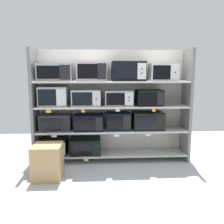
% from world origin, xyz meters
% --- Properties ---
extents(ground, '(6.66, 6.00, 0.02)m').
position_xyz_m(ground, '(0.00, -1.00, -0.01)').
color(ground, '#B2B7BC').
extents(back_panel, '(2.86, 0.04, 2.00)m').
position_xyz_m(back_panel, '(0.00, 0.25, 1.00)').
color(back_panel, beige).
rests_on(back_panel, ground).
extents(upright_left, '(0.05, 0.47, 2.00)m').
position_xyz_m(upright_left, '(-1.36, 0.00, 1.00)').
color(upright_left, slate).
rests_on(upright_left, ground).
extents(upright_right, '(0.05, 0.47, 2.00)m').
position_xyz_m(upright_right, '(1.36, 0.00, 1.00)').
color(upright_right, slate).
rests_on(upright_right, ground).
extents(shelf_0, '(2.66, 0.47, 0.03)m').
position_xyz_m(shelf_0, '(0.00, 0.00, 0.12)').
color(shelf_0, beige).
rests_on(shelf_0, ground).
extents(microwave_0, '(0.45, 0.39, 0.28)m').
position_xyz_m(microwave_0, '(-1.04, -0.00, 0.28)').
color(microwave_0, black).
rests_on(microwave_0, shelf_0).
extents(microwave_1, '(0.54, 0.43, 0.27)m').
position_xyz_m(microwave_1, '(-0.48, -0.00, 0.27)').
color(microwave_1, black).
rests_on(microwave_1, shelf_0).
extents(price_tag_0, '(0.08, 0.00, 0.03)m').
position_xyz_m(price_tag_0, '(-0.46, -0.24, 0.08)').
color(price_tag_0, beige).
extents(shelf_1, '(2.66, 0.47, 0.03)m').
position_xyz_m(shelf_1, '(0.00, 0.00, 0.56)').
color(shelf_1, beige).
extents(microwave_2, '(0.54, 0.36, 0.28)m').
position_xyz_m(microwave_2, '(-1.00, -0.00, 0.71)').
color(microwave_2, '#2C2838').
rests_on(microwave_2, shelf_1).
extents(microwave_3, '(0.51, 0.42, 0.28)m').
position_xyz_m(microwave_3, '(-0.42, -0.00, 0.71)').
color(microwave_3, black).
rests_on(microwave_3, shelf_1).
extents(microwave_4, '(0.43, 0.36, 0.31)m').
position_xyz_m(microwave_4, '(0.11, -0.00, 0.72)').
color(microwave_4, black).
rests_on(microwave_4, shelf_1).
extents(microwave_5, '(0.54, 0.40, 0.31)m').
position_xyz_m(microwave_5, '(0.65, -0.00, 0.72)').
color(microwave_5, black).
rests_on(microwave_5, shelf_1).
extents(price_tag_1, '(0.09, 0.00, 0.03)m').
position_xyz_m(price_tag_1, '(-1.00, -0.24, 0.52)').
color(price_tag_1, white).
extents(price_tag_2, '(0.09, 0.00, 0.04)m').
position_xyz_m(price_tag_2, '(0.07, -0.24, 0.52)').
color(price_tag_2, white).
extents(price_tag_3, '(0.09, 0.00, 0.04)m').
position_xyz_m(price_tag_3, '(0.62, -0.24, 0.52)').
color(price_tag_3, beige).
extents(shelf_2, '(2.66, 0.47, 0.03)m').
position_xyz_m(shelf_2, '(0.00, 0.00, 0.99)').
color(shelf_2, beige).
extents(microwave_6, '(0.49, 0.37, 0.34)m').
position_xyz_m(microwave_6, '(-1.02, -0.00, 1.17)').
color(microwave_6, '#A4A6A7').
rests_on(microwave_6, shelf_2).
extents(microwave_7, '(0.50, 0.38, 0.28)m').
position_xyz_m(microwave_7, '(-0.45, -0.00, 1.15)').
color(microwave_7, '#BCBBB8').
rests_on(microwave_7, shelf_2).
extents(microwave_8, '(0.49, 0.36, 0.27)m').
position_xyz_m(microwave_8, '(0.12, -0.00, 1.14)').
color(microwave_8, '#999AA4').
rests_on(microwave_8, shelf_2).
extents(microwave_9, '(0.46, 0.42, 0.28)m').
position_xyz_m(microwave_9, '(0.67, -0.00, 1.14)').
color(microwave_9, black).
rests_on(microwave_9, shelf_2).
extents(price_tag_4, '(0.09, 0.00, 0.05)m').
position_xyz_m(price_tag_4, '(-1.07, -0.24, 0.95)').
color(price_tag_4, orange).
extents(price_tag_5, '(0.05, 0.00, 0.05)m').
position_xyz_m(price_tag_5, '(-0.50, -0.24, 0.95)').
color(price_tag_5, orange).
extents(price_tag_6, '(0.07, 0.00, 0.03)m').
position_xyz_m(price_tag_6, '(0.08, -0.24, 0.95)').
color(price_tag_6, beige).
extents(price_tag_7, '(0.06, 0.00, 0.04)m').
position_xyz_m(price_tag_7, '(0.70, -0.24, 0.95)').
color(price_tag_7, orange).
extents(shelf_3, '(2.66, 0.47, 0.03)m').
position_xyz_m(shelf_3, '(0.00, 0.00, 1.43)').
color(shelf_3, beige).
extents(microwave_10, '(0.58, 0.40, 0.30)m').
position_xyz_m(microwave_10, '(-0.98, -0.00, 1.59)').
color(microwave_10, '#979AA6').
rests_on(microwave_10, shelf_3).
extents(microwave_11, '(0.51, 0.42, 0.33)m').
position_xyz_m(microwave_11, '(-0.35, -0.00, 1.61)').
color(microwave_11, '#BDB1BA').
rests_on(microwave_11, shelf_3).
extents(microwave_12, '(0.58, 0.38, 0.34)m').
position_xyz_m(microwave_12, '(0.29, -0.00, 1.61)').
color(microwave_12, black).
rests_on(microwave_12, shelf_3).
extents(microwave_13, '(0.48, 0.35, 0.30)m').
position_xyz_m(microwave_13, '(0.91, -0.00, 1.59)').
color(microwave_13, silver).
rests_on(microwave_13, shelf_3).
extents(shipping_carton, '(0.43, 0.43, 0.52)m').
position_xyz_m(shipping_carton, '(-1.01, -0.73, 0.26)').
color(shipping_carton, tan).
rests_on(shipping_carton, ground).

